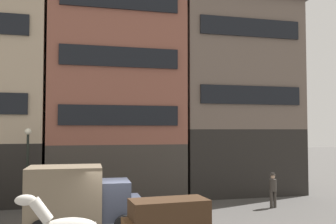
# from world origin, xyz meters

# --- Properties ---
(building_center_left) EXTENTS (8.24, 6.79, 16.57)m
(building_center_left) POSITION_xyz_m (0.67, 9.70, 8.33)
(building_center_left) COLOR #38332D
(building_center_left) RESTS_ON ground_plane
(building_center_right) EXTENTS (8.09, 6.79, 12.72)m
(building_center_right) POSITION_xyz_m (8.49, 9.71, 6.40)
(building_center_right) COLOR black
(building_center_right) RESTS_ON ground_plane
(delivery_truck_near) EXTENTS (4.39, 2.22, 2.62)m
(delivery_truck_near) POSITION_xyz_m (-1.45, 1.34, 1.42)
(delivery_truck_near) COLOR #333847
(delivery_truck_near) RESTS_ON ground_plane
(pedestrian_officer) EXTENTS (0.45, 0.45, 1.79)m
(pedestrian_officer) POSITION_xyz_m (8.34, 3.87, 0.98)
(pedestrian_officer) COLOR #38332D
(pedestrian_officer) RESTS_ON ground_plane
(streetlamp_curbside) EXTENTS (0.32, 0.32, 4.12)m
(streetlamp_curbside) POSITION_xyz_m (-3.93, 5.67, 2.67)
(streetlamp_curbside) COLOR black
(streetlamp_curbside) RESTS_ON ground_plane
(fire_hydrant_curbside) EXTENTS (0.24, 0.24, 0.83)m
(fire_hydrant_curbside) POSITION_xyz_m (0.87, 5.66, 0.43)
(fire_hydrant_curbside) COLOR maroon
(fire_hydrant_curbside) RESTS_ON ground_plane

